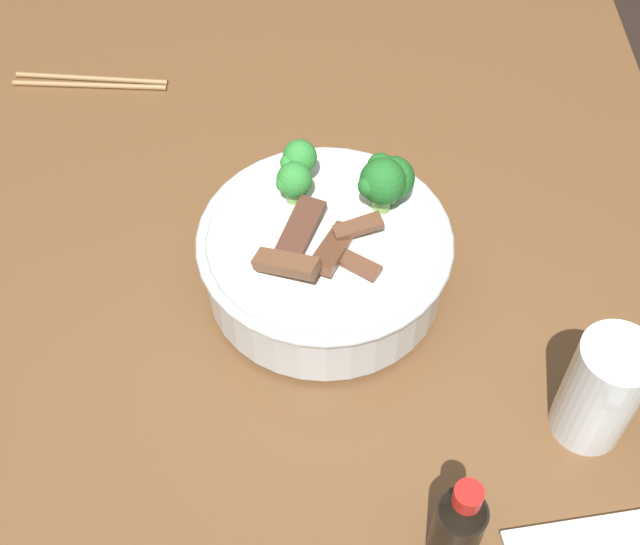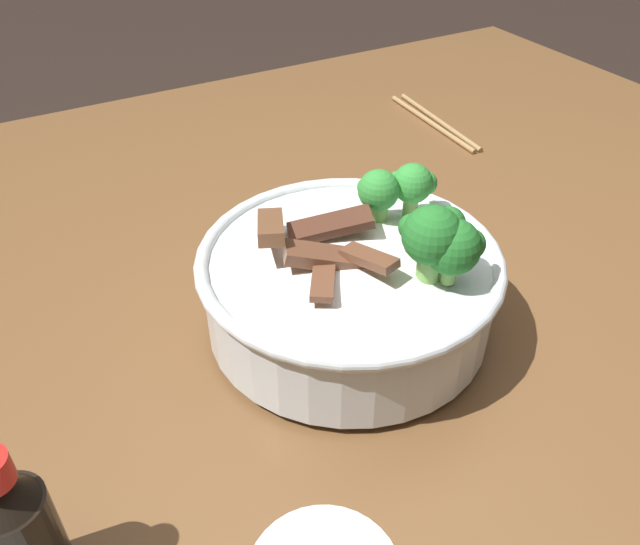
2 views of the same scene
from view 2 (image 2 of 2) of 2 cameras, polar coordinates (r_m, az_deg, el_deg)
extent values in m
cube|color=brown|center=(0.71, 6.03, 1.70)|extent=(1.21, 1.04, 0.04)
cube|color=brown|center=(1.49, 12.34, 4.40)|extent=(0.08, 0.08, 0.72)
cylinder|color=silver|center=(0.59, 2.42, -4.47)|extent=(0.12, 0.12, 0.01)
cylinder|color=silver|center=(0.56, 2.52, -1.55)|extent=(0.25, 0.25, 0.07)
torus|color=silver|center=(0.54, 2.62, 1.30)|extent=(0.26, 0.26, 0.01)
ellipsoid|color=white|center=(0.55, 2.57, -0.03)|extent=(0.21, 0.21, 0.05)
cube|color=brown|center=(0.50, 0.27, -0.69)|extent=(0.04, 0.05, 0.01)
cube|color=brown|center=(0.52, 0.94, 1.30)|extent=(0.08, 0.05, 0.03)
cube|color=brown|center=(0.53, -4.37, 4.03)|extent=(0.05, 0.07, 0.03)
cube|color=brown|center=(0.51, 4.34, 1.28)|extent=(0.03, 0.05, 0.01)
cube|color=#4C2B1E|center=(0.55, 0.90, 4.17)|extent=(0.08, 0.05, 0.02)
cylinder|color=#7AB256|center=(0.52, 11.27, 0.07)|extent=(0.01, 0.01, 0.02)
sphere|color=#237028|center=(0.50, 11.59, 2.24)|extent=(0.04, 0.04, 0.04)
sphere|color=#237028|center=(0.51, 13.04, 2.45)|extent=(0.03, 0.03, 0.03)
sphere|color=#237028|center=(0.50, 9.76, 3.30)|extent=(0.02, 0.02, 0.02)
cylinder|color=#7AB256|center=(0.59, 7.98, 5.89)|extent=(0.01, 0.01, 0.02)
sphere|color=green|center=(0.58, 8.16, 7.79)|extent=(0.04, 0.04, 0.04)
sphere|color=green|center=(0.59, 9.23, 7.79)|extent=(0.02, 0.02, 0.02)
sphere|color=green|center=(0.58, 6.91, 7.99)|extent=(0.02, 0.02, 0.02)
cylinder|color=#6BA84C|center=(0.58, 5.07, 5.31)|extent=(0.02, 0.02, 0.02)
sphere|color=green|center=(0.57, 5.19, 7.24)|extent=(0.04, 0.04, 0.04)
sphere|color=green|center=(0.58, 6.01, 7.56)|extent=(0.02, 0.02, 0.02)
sphere|color=green|center=(0.57, 4.21, 7.51)|extent=(0.02, 0.02, 0.02)
cylinder|color=#7AB256|center=(0.51, 9.53, 0.64)|extent=(0.02, 0.02, 0.03)
sphere|color=#237028|center=(0.50, 9.86, 3.26)|extent=(0.05, 0.05, 0.05)
sphere|color=#237028|center=(0.50, 11.24, 4.27)|extent=(0.03, 0.03, 0.03)
sphere|color=#237028|center=(0.50, 8.10, 3.98)|extent=(0.02, 0.02, 0.02)
cylinder|color=#9E7A4C|center=(0.96, 9.77, 12.88)|extent=(0.02, 0.20, 0.01)
cylinder|color=#9E7A4C|center=(0.97, 10.44, 13.00)|extent=(0.02, 0.20, 0.01)
cylinder|color=black|center=(0.44, -24.45, -20.93)|extent=(0.04, 0.04, 0.08)
cone|color=black|center=(0.40, -26.37, -16.98)|extent=(0.04, 0.04, 0.02)
camera|label=1|loc=(0.58, -97.06, 38.32)|focal=47.04mm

